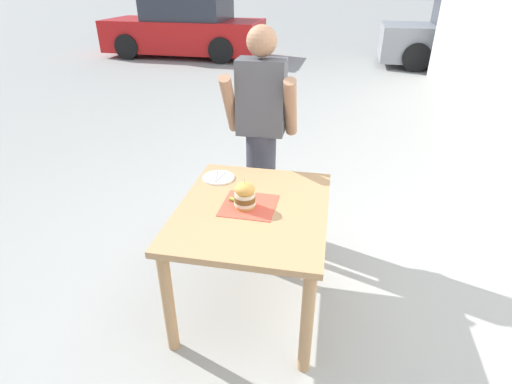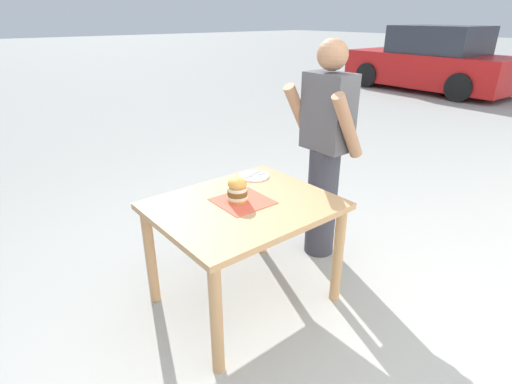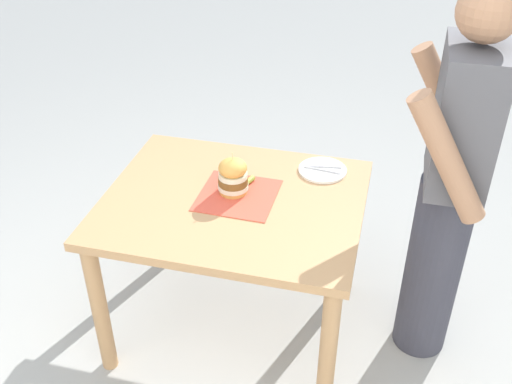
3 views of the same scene
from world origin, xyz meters
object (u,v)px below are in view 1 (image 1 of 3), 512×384
(sandwich, at_px, (245,195))
(pickle_spear, at_px, (236,200))
(diner_across_table, at_px, (261,135))
(parked_car_mid_block, at_px, (475,36))
(patio_table, at_px, (253,223))
(parked_car_near_curb, at_px, (185,28))
(side_plate_with_forks, at_px, (218,178))

(sandwich, relative_size, pickle_spear, 2.21)
(diner_across_table, bearing_deg, sandwich, -85.89)
(sandwich, distance_m, parked_car_mid_block, 9.55)
(pickle_spear, relative_size, diner_across_table, 0.05)
(patio_table, xyz_separation_m, parked_car_near_curb, (-3.69, 8.97, 0.09))
(patio_table, bearing_deg, side_plate_with_forks, 132.91)
(patio_table, height_order, parked_car_near_curb, parked_car_near_curb)
(parked_car_near_curb, bearing_deg, pickle_spear, -68.23)
(side_plate_with_forks, distance_m, parked_car_near_curb, 9.27)
(diner_across_table, bearing_deg, pickle_spear, -90.35)
(patio_table, bearing_deg, sandwich, -164.47)
(sandwich, xyz_separation_m, pickle_spear, (-0.07, 0.04, -0.07))
(sandwich, bearing_deg, pickle_spear, 147.14)
(patio_table, bearing_deg, parked_car_mid_block, 67.84)
(parked_car_near_curb, xyz_separation_m, parked_car_mid_block, (7.27, -0.16, 0.00))
(side_plate_with_forks, bearing_deg, pickle_spear, -57.10)
(patio_table, relative_size, sandwich, 5.62)
(diner_across_table, distance_m, parked_car_near_curb, 8.86)
(parked_car_near_curb, bearing_deg, sandwich, -67.95)
(side_plate_with_forks, relative_size, diner_across_table, 0.13)
(sandwich, xyz_separation_m, parked_car_near_curb, (-3.64, 8.98, -0.11))
(pickle_spear, bearing_deg, parked_car_near_curb, 111.77)
(parked_car_near_curb, bearing_deg, diner_across_table, -66.18)
(sandwich, height_order, side_plate_with_forks, sandwich)
(sandwich, bearing_deg, patio_table, 15.53)
(sandwich, relative_size, diner_across_table, 0.12)
(side_plate_with_forks, height_order, diner_across_table, diner_across_table)
(patio_table, height_order, parked_car_mid_block, parked_car_mid_block)
(pickle_spear, bearing_deg, sandwich, -32.86)
(sandwich, distance_m, pickle_spear, 0.11)
(pickle_spear, distance_m, side_plate_with_forks, 0.36)
(diner_across_table, relative_size, parked_car_mid_block, 0.40)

